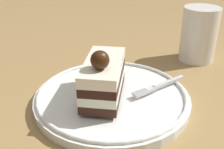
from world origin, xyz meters
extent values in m
plane|color=olive|center=(0.00, 0.00, 0.00)|extent=(2.40, 2.40, 0.00)
cylinder|color=white|center=(-0.01, -0.03, 0.01)|extent=(0.24, 0.24, 0.01)
torus|color=white|center=(-0.01, -0.03, 0.02)|extent=(0.23, 0.23, 0.01)
cube|color=#341A12|center=(0.00, -0.03, 0.02)|extent=(0.12, 0.10, 0.01)
cube|color=white|center=(0.00, -0.03, 0.04)|extent=(0.12, 0.10, 0.01)
cube|color=black|center=(0.00, -0.03, 0.05)|extent=(0.12, 0.10, 0.01)
cube|color=white|center=(0.00, -0.03, 0.06)|extent=(0.12, 0.10, 0.01)
cube|color=white|center=(0.00, -0.03, 0.07)|extent=(0.12, 0.10, 0.00)
sphere|color=#341B0A|center=(0.02, -0.02, 0.09)|extent=(0.03, 0.03, 0.03)
cube|color=silver|center=(-0.09, 0.03, 0.02)|extent=(0.06, 0.03, 0.00)
cube|color=silver|center=(-0.05, 0.02, 0.02)|extent=(0.02, 0.01, 0.00)
cube|color=silver|center=(-0.04, 0.01, 0.02)|extent=(0.02, 0.01, 0.00)
cube|color=silver|center=(-0.03, 0.01, 0.02)|extent=(0.02, 0.01, 0.00)
cube|color=silver|center=(-0.03, 0.01, 0.02)|extent=(0.02, 0.01, 0.00)
cube|color=silver|center=(-0.03, 0.02, 0.02)|extent=(0.02, 0.01, 0.00)
cylinder|color=white|center=(-0.25, 0.01, 0.05)|extent=(0.07, 0.07, 0.11)
cylinder|color=beige|center=(-0.25, 0.01, 0.04)|extent=(0.06, 0.06, 0.07)
camera|label=1|loc=(0.27, 0.19, 0.23)|focal=43.84mm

